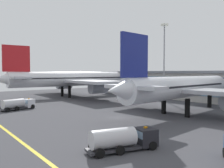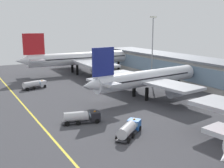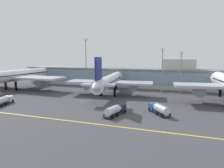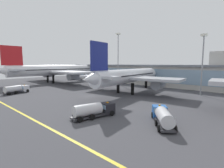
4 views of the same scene
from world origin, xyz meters
TOP-DOWN VIEW (x-y plane):
  - ground_plane at (0.00, 0.00)m, footprint 180.00×180.00m
  - taxiway_centreline_stripe at (0.00, -22.00)m, footprint 144.00×0.50m
  - terminal_building at (2.15, 42.50)m, footprint 114.72×14.00m
  - airliner_near_left at (-45.65, 13.94)m, footprint 52.79×60.37m
  - airliner_near_right at (5.34, 14.59)m, footprint 38.00×47.32m
  - fuel_tanker_truck at (17.22, -12.87)m, footprint 4.72×9.36m
  - baggage_tug_near at (28.94, -7.24)m, footprint 7.36×8.70m
  - service_truck_far at (-24.19, -13.66)m, footprint 5.03×9.36m
  - apron_light_mast_west at (-14.04, 31.15)m, footprint 1.80×1.80m
  - apron_light_mast_centre at (34.47, 28.50)m, footprint 1.80×1.80m
  - apron_light_mast_east at (26.44, 26.63)m, footprint 1.80×1.80m

SIDE VIEW (x-z plane):
  - ground_plane at x=0.00m, z-range 0.00..0.00m
  - taxiway_centreline_stripe at x=0.00m, z-range 0.00..0.01m
  - fuel_tanker_truck at x=17.22m, z-range 0.06..2.96m
  - baggage_tug_near at x=28.94m, z-range 0.06..2.96m
  - service_truck_far at x=-24.19m, z-range 0.06..2.96m
  - terminal_building at x=2.15m, z-range -2.06..13.34m
  - airliner_near_right at x=5.34m, z-range -2.26..14.47m
  - airliner_near_left at x=-45.65m, z-range -2.58..16.43m
  - apron_light_mast_centre at x=34.47m, z-range 3.35..22.30m
  - apron_light_mast_east at x=26.44m, z-range 3.45..23.77m
  - apron_light_mast_west at x=-14.04m, z-range 3.76..29.74m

